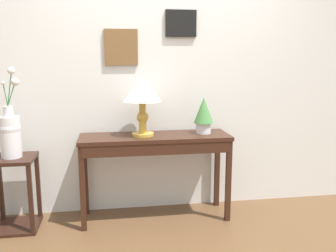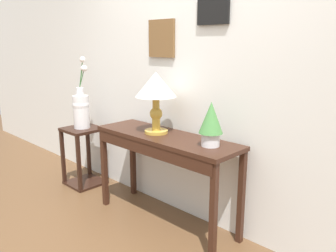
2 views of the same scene
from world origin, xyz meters
name	(u,v)px [view 1 (image 1 of 2)]	position (x,y,z in m)	size (l,w,h in m)	color
back_wall_with_art	(161,67)	(0.00, 1.32, 1.40)	(9.00, 0.13, 2.80)	silver
console_table	(155,147)	(-0.10, 0.99, 0.69)	(1.36, 0.42, 0.79)	#381E14
table_lamp	(142,94)	(-0.21, 1.02, 1.17)	(0.35, 0.35, 0.52)	gold
potted_plant_on_console	(204,114)	(0.35, 1.03, 0.98)	(0.18, 0.18, 0.33)	silver
pedestal_stand_left	(15,193)	(-1.34, 0.98, 0.32)	(0.37, 0.37, 0.65)	black
flower_vase_tall	(10,131)	(-1.33, 0.98, 0.88)	(0.19, 0.18, 0.76)	silver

